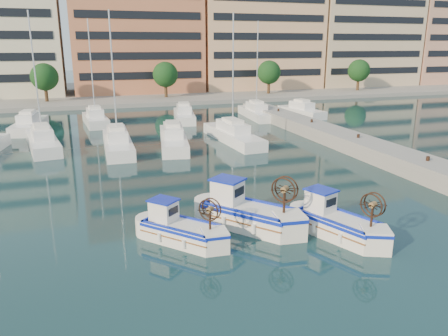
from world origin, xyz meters
TOP-DOWN VIEW (x-y plane):
  - ground at (0.00, 0.00)m, footprint 300.00×300.00m
  - quay at (13.00, 8.00)m, footprint 3.00×60.00m
  - waterfront at (9.23, 65.04)m, footprint 180.00×40.00m
  - yacht_marina at (-2.40, 27.13)m, footprint 38.15×22.51m
  - fishing_boat_a at (-5.22, 1.30)m, footprint 3.62×3.80m
  - fishing_boat_b at (-1.71, 1.94)m, footprint 4.35×4.75m
  - fishing_boat_c at (1.98, -0.35)m, footprint 3.10×4.37m

SIDE VIEW (x-z plane):
  - ground at x=0.00m, z-range 0.00..0.00m
  - yacht_marina at x=-2.40m, z-range -5.22..6.28m
  - quay at x=13.00m, z-range 0.00..1.20m
  - fishing_boat_a at x=-5.22m, z-range -0.54..1.87m
  - fishing_boat_c at x=1.98m, z-range -0.59..2.04m
  - fishing_boat_b at x=-1.71m, z-range -0.67..2.30m
  - waterfront at x=9.23m, z-range -1.70..23.90m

